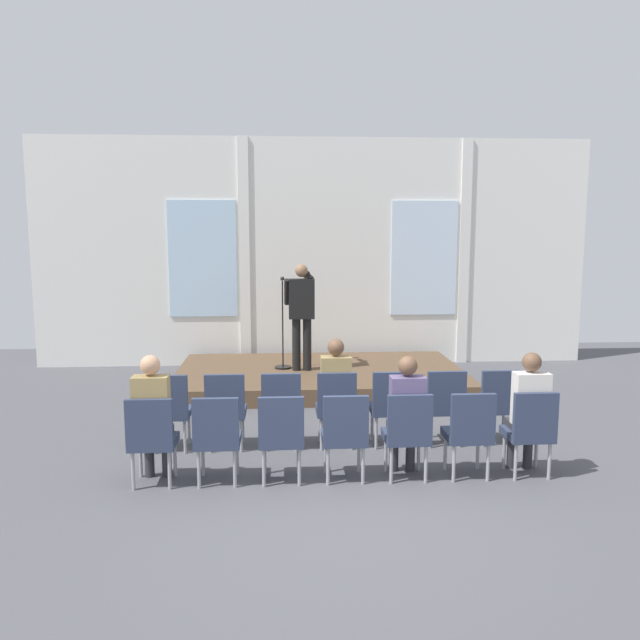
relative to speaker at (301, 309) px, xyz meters
The scene contains 23 objects.
ground_plane 4.73m from the speaker, 86.12° to the right, with size 16.40×16.40×0.00m, color #4C4C51.
rear_partition 1.98m from the speaker, 79.39° to the left, with size 10.57×0.14×4.31m.
stage_platform 1.21m from the speaker, 12.01° to the left, with size 4.76×2.80×0.27m, color brown.
speaker is the anchor object (origin of this frame).
mic_stand 0.78m from the speaker, 153.42° to the left, with size 0.28×0.28×1.55m.
chair_r0_c0 3.54m from the speaker, 118.47° to the right, with size 0.46×0.44×0.94m.
chair_r0_c1 3.29m from the speaker, 108.14° to the right, with size 0.46×0.44×0.94m.
chair_r0_c2 3.15m from the speaker, 96.46° to the right, with size 0.46×0.44×0.94m.
chair_r0_c3 3.15m from the speaker, 84.21° to the right, with size 0.46×0.44×0.94m.
audience_r0_c3 3.03m from the speaker, 84.06° to the right, with size 0.36×0.39×1.32m.
chair_r0_c4 3.28m from the speaker, 72.47° to the right, with size 0.46×0.44×0.94m.
chair_r0_c5 3.52m from the speaker, 62.06° to the right, with size 0.46×0.44×0.94m.
chair_r0_c6 3.87m from the speaker, 53.32° to the right, with size 0.46×0.44×0.94m.
chair_r1_c0 4.45m from the speaker, 112.07° to the right, with size 0.46×0.44×0.94m.
audience_r1_c0 4.35m from the speaker, 112.47° to the right, with size 0.36×0.39×1.35m.
chair_r1_c1 4.25m from the speaker, 103.77° to the right, with size 0.46×0.44×0.94m.
chair_r1_c2 4.15m from the speaker, 94.84° to the right, with size 0.46×0.44×0.94m.
chair_r1_c3 4.15m from the speaker, 85.67° to the right, with size 0.46×0.44×0.94m.
chair_r1_c4 4.25m from the speaker, 76.71° to the right, with size 0.46×0.44×0.94m.
audience_r1_c4 4.14m from the speaker, 76.45° to the right, with size 0.36×0.39×1.31m.
chair_r1_c5 4.44m from the speaker, 68.37° to the right, with size 0.46×0.44×0.94m.
chair_r1_c6 4.72m from the speaker, 60.88° to the right, with size 0.46×0.44×0.94m.
audience_r1_c6 4.62m from the speaker, 60.39° to the right, with size 0.36×0.39×1.33m.
Camera 1 is at (-0.64, -5.70, 2.58)m, focal length 35.17 mm.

